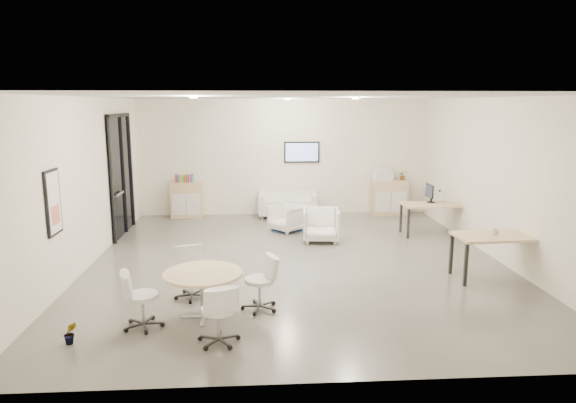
# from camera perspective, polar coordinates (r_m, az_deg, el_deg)

# --- Properties ---
(room_shell) EXTENTS (9.60, 10.60, 4.80)m
(room_shell) POSITION_cam_1_polar(r_m,az_deg,el_deg) (9.86, 0.98, 2.23)
(room_shell) COLOR #55534D
(room_shell) RESTS_ON ground
(glass_door) EXTENTS (0.09, 1.90, 2.85)m
(glass_door) POSITION_cam_1_polar(r_m,az_deg,el_deg) (12.73, -18.05, 3.20)
(glass_door) COLOR black
(glass_door) RESTS_ON room_shell
(artwork) EXTENTS (0.05, 0.54, 1.04)m
(artwork) POSITION_cam_1_polar(r_m,az_deg,el_deg) (8.85, -24.64, -0.12)
(artwork) COLOR black
(artwork) RESTS_ON room_shell
(wall_tv) EXTENTS (0.98, 0.06, 0.58)m
(wall_tv) POSITION_cam_1_polar(r_m,az_deg,el_deg) (14.30, 1.54, 5.51)
(wall_tv) COLOR black
(wall_tv) RESTS_ON room_shell
(ceiling_spots) EXTENTS (3.14, 4.14, 0.03)m
(ceiling_spots) POSITION_cam_1_polar(r_m,az_deg,el_deg) (10.57, -0.46, 11.40)
(ceiling_spots) COLOR #FFEAC6
(ceiling_spots) RESTS_ON room_shell
(sideboard_left) EXTENTS (0.86, 0.44, 0.96)m
(sideboard_left) POSITION_cam_1_polar(r_m,az_deg,el_deg) (14.34, -11.17, 0.19)
(sideboard_left) COLOR tan
(sideboard_left) RESTS_ON room_shell
(sideboard_right) EXTENTS (0.98, 0.47, 0.98)m
(sideboard_right) POSITION_cam_1_polar(r_m,az_deg,el_deg) (14.68, 11.15, 0.47)
(sideboard_right) COLOR tan
(sideboard_right) RESTS_ON room_shell
(books) EXTENTS (0.49, 0.14, 0.22)m
(books) POSITION_cam_1_polar(r_m,az_deg,el_deg) (14.25, -11.43, 2.53)
(books) COLOR red
(books) RESTS_ON sideboard_left
(printer) EXTENTS (0.53, 0.45, 0.35)m
(printer) POSITION_cam_1_polar(r_m,az_deg,el_deg) (14.53, 10.46, 3.00)
(printer) COLOR white
(printer) RESTS_ON sideboard_right
(loveseat) EXTENTS (1.62, 0.88, 0.59)m
(loveseat) POSITION_cam_1_polar(r_m,az_deg,el_deg) (14.12, -0.03, -0.42)
(loveseat) COLOR silver
(loveseat) RESTS_ON room_shell
(blue_rug) EXTENTS (1.61, 1.18, 0.01)m
(blue_rug) POSITION_cam_1_polar(r_m,az_deg,el_deg) (13.00, 1.34, -2.83)
(blue_rug) COLOR #2C4D87
(blue_rug) RESTS_ON room_shell
(armchair_left) EXTENTS (0.94, 0.94, 0.71)m
(armchair_left) POSITION_cam_1_polar(r_m,az_deg,el_deg) (12.53, -0.15, -1.72)
(armchair_left) COLOR silver
(armchair_left) RESTS_ON room_shell
(armchair_right) EXTENTS (0.87, 0.82, 0.82)m
(armchair_right) POSITION_cam_1_polar(r_m,az_deg,el_deg) (11.62, 3.69, -2.44)
(armchair_right) COLOR silver
(armchair_right) RESTS_ON room_shell
(desk_rear) EXTENTS (1.48, 0.80, 0.75)m
(desk_rear) POSITION_cam_1_polar(r_m,az_deg,el_deg) (12.60, 15.80, -0.57)
(desk_rear) COLOR tan
(desk_rear) RESTS_ON room_shell
(desk_front) EXTENTS (1.57, 0.84, 0.80)m
(desk_front) POSITION_cam_1_polar(r_m,az_deg,el_deg) (9.79, 22.40, -3.93)
(desk_front) COLOR tan
(desk_front) RESTS_ON room_shell
(monitor) EXTENTS (0.20, 0.50, 0.44)m
(monitor) POSITION_cam_1_polar(r_m,az_deg,el_deg) (12.67, 15.47, 0.94)
(monitor) COLOR black
(monitor) RESTS_ON desk_rear
(round_table) EXTENTS (1.14, 1.14, 0.70)m
(round_table) POSITION_cam_1_polar(r_m,az_deg,el_deg) (7.55, -9.43, -8.37)
(round_table) COLOR tan
(round_table) RESTS_ON room_shell
(meeting_chairs) EXTENTS (2.36, 2.36, 0.82)m
(meeting_chairs) POSITION_cam_1_polar(r_m,az_deg,el_deg) (7.62, -9.38, -9.80)
(meeting_chairs) COLOR white
(meeting_chairs) RESTS_ON room_shell
(plant_cabinet) EXTENTS (0.25, 0.28, 0.21)m
(plant_cabinet) POSITION_cam_1_polar(r_m,az_deg,el_deg) (14.67, 12.65, 2.76)
(plant_cabinet) COLOR #3F7F3F
(plant_cabinet) RESTS_ON sideboard_right
(plant_floor) EXTENTS (0.26, 0.34, 0.13)m
(plant_floor) POSITION_cam_1_polar(r_m,az_deg,el_deg) (7.45, -22.99, -13.89)
(plant_floor) COLOR #3F7F3F
(plant_floor) RESTS_ON room_shell
(cup) EXTENTS (0.14, 0.13, 0.12)m
(cup) POSITION_cam_1_polar(r_m,az_deg,el_deg) (9.77, 22.04, -3.08)
(cup) COLOR white
(cup) RESTS_ON desk_front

